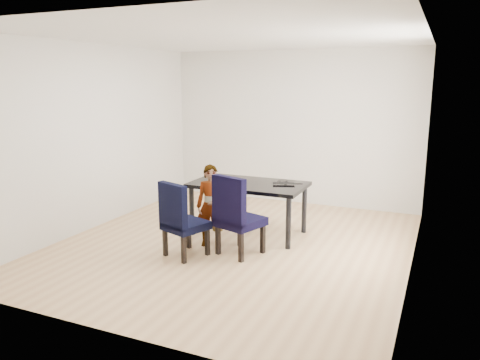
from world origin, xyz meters
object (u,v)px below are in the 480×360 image
at_px(dining_table, 248,208).
at_px(plate, 213,183).
at_px(laptop, 284,183).
at_px(child, 211,206).
at_px(chair_right, 241,215).
at_px(chair_left, 186,219).

bearing_deg(dining_table, plate, -149.51).
bearing_deg(dining_table, laptop, 14.87).
relative_size(child, plate, 4.39).
xyz_separation_m(dining_table, chair_right, (0.22, -0.78, 0.14)).
bearing_deg(chair_left, plate, 113.64).
height_order(dining_table, child, child).
height_order(dining_table, laptop, laptop).
bearing_deg(child, chair_left, -125.79).
xyz_separation_m(dining_table, plate, (-0.43, -0.25, 0.38)).
bearing_deg(child, laptop, 25.69).
bearing_deg(chair_right, dining_table, 124.12).
distance_m(chair_right, plate, 0.87).
bearing_deg(chair_right, laptop, 92.40).
distance_m(dining_table, child, 0.72).
height_order(chair_left, plate, chair_left).
bearing_deg(dining_table, child, -111.64).
bearing_deg(laptop, child, 25.94).
distance_m(dining_table, plate, 0.63).
distance_m(chair_left, laptop, 1.54).
height_order(child, plate, child).
bearing_deg(chair_right, chair_left, -132.40).
bearing_deg(plate, chair_left, -86.63).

